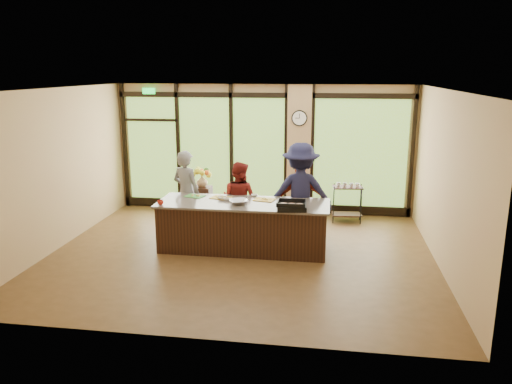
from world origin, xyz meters
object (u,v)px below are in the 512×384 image
(island_base, at_px, (243,227))
(roasting_pan, at_px, (291,207))
(bar_cart, at_px, (347,198))
(cook_right, at_px, (300,192))
(flower_stand, at_px, (203,204))
(cook_left, at_px, (186,193))

(island_base, xyz_separation_m, roasting_pan, (0.93, -0.38, 0.52))
(island_base, distance_m, bar_cart, 2.88)
(cook_right, relative_size, bar_cart, 2.19)
(flower_stand, height_order, bar_cart, bar_cart)
(cook_right, xyz_separation_m, flower_stand, (-2.23, 0.93, -0.58))
(island_base, bearing_deg, flower_stand, 126.73)
(flower_stand, bearing_deg, roasting_pan, -42.62)
(bar_cart, bearing_deg, island_base, -139.83)
(island_base, bearing_deg, roasting_pan, -22.10)
(island_base, height_order, cook_right, cook_right)
(cook_right, relative_size, flower_stand, 2.47)
(flower_stand, distance_m, bar_cart, 3.23)
(island_base, relative_size, cook_left, 1.77)
(cook_left, bearing_deg, bar_cart, -133.96)
(cook_left, distance_m, bar_cart, 3.58)
(island_base, relative_size, flower_stand, 3.91)
(island_base, height_order, bar_cart, bar_cart)
(roasting_pan, bearing_deg, flower_stand, 128.81)
(roasting_pan, distance_m, flower_stand, 2.99)
(island_base, xyz_separation_m, cook_right, (1.02, 0.70, 0.54))
(cook_right, bearing_deg, roasting_pan, 79.55)
(cook_left, bearing_deg, island_base, 174.80)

